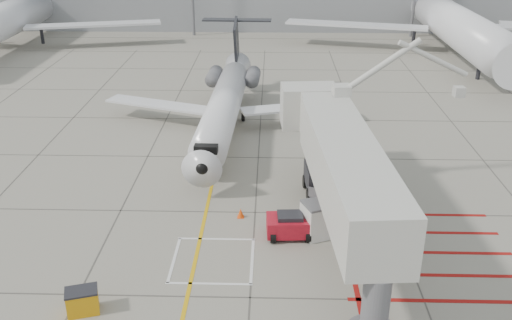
# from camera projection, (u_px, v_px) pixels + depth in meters

# --- Properties ---
(ground_plane) EXTENTS (260.00, 260.00, 0.00)m
(ground_plane) POSITION_uv_depth(u_px,v_px,m) (253.00, 250.00, 29.97)
(ground_plane) COLOR gray
(ground_plane) RESTS_ON ground
(regional_jet) EXTENTS (22.13, 27.47, 7.01)m
(regional_jet) POSITION_uv_depth(u_px,v_px,m) (220.00, 98.00, 42.31)
(regional_jet) COLOR silver
(regional_jet) RESTS_ON ground_plane
(jet_bridge) EXTENTS (10.88, 20.51, 7.94)m
(jet_bridge) POSITION_uv_depth(u_px,v_px,m) (347.00, 181.00, 28.47)
(jet_bridge) COLOR beige
(jet_bridge) RESTS_ON ground_plane
(pushback_tug) EXTENTS (2.59, 1.70, 1.47)m
(pushback_tug) POSITION_uv_depth(u_px,v_px,m) (290.00, 225.00, 30.92)
(pushback_tug) COLOR #AE1021
(pushback_tug) RESTS_ON ground_plane
(spill_bin) EXTENTS (1.57, 1.27, 1.18)m
(spill_bin) POSITION_uv_depth(u_px,v_px,m) (82.00, 301.00, 25.17)
(spill_bin) COLOR orange
(spill_bin) RESTS_ON ground_plane
(baggage_cart) EXTENTS (2.26, 1.90, 1.22)m
(baggage_cart) POSITION_uv_depth(u_px,v_px,m) (327.00, 194.00, 34.39)
(baggage_cart) COLOR #5E5D62
(baggage_cart) RESTS_ON ground_plane
(ground_power_unit) EXTENTS (2.87, 2.30, 1.98)m
(ground_power_unit) POSITION_uv_depth(u_px,v_px,m) (326.00, 218.00, 31.07)
(ground_power_unit) COLOR silver
(ground_power_unit) RESTS_ON ground_plane
(cone_nose) EXTENTS (0.40, 0.40, 0.56)m
(cone_nose) POSITION_uv_depth(u_px,v_px,m) (241.00, 213.00, 33.00)
(cone_nose) COLOR #EA480C
(cone_nose) RESTS_ON ground_plane
(cone_side) EXTENTS (0.39, 0.39, 0.54)m
(cone_side) POSITION_uv_depth(u_px,v_px,m) (317.00, 173.00, 37.93)
(cone_side) COLOR orange
(cone_side) RESTS_ON ground_plane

